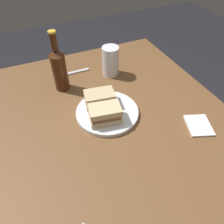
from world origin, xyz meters
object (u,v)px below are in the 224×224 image
plate (107,112)px  pint_glass (110,63)px  sandwich_half_right (105,114)px  cider_bottle (59,68)px  fork (72,73)px  sandwich_half_left (100,99)px  napkin (199,125)px

plate → pint_glass: size_ratio=1.76×
sandwich_half_right → pint_glass: pint_glass is taller
cider_bottle → plate: bearing=27.2°
fork → sandwich_half_left: bearing=-82.6°
cider_bottle → napkin: 0.63m
plate → cider_bottle: size_ratio=0.93×
plate → sandwich_half_left: 0.06m
sandwich_half_right → pint_glass: 0.34m
plate → sandwich_half_right: sandwich_half_right is taller
napkin → fork: bearing=-147.1°
napkin → sandwich_half_left: bearing=-129.3°
fork → sandwich_half_right: bearing=-86.7°
sandwich_half_left → pint_glass: bearing=146.4°
pint_glass → fork: bearing=-114.4°
sandwich_half_right → cider_bottle: cider_bottle is taller
plate → sandwich_half_right: (0.04, -0.03, 0.04)m
pint_glass → cider_bottle: 0.26m
cider_bottle → napkin: (0.45, 0.43, -0.10)m
fork → napkin: bearing=-57.6°
pint_glass → fork: (-0.08, -0.18, -0.06)m
sandwich_half_left → sandwich_half_right: 0.10m
sandwich_half_left → napkin: (0.26, 0.31, -0.04)m
sandwich_half_right → napkin: sandwich_half_right is taller
pint_glass → cider_bottle: bearing=-86.2°
napkin → fork: size_ratio=0.61×
napkin → pint_glass: bearing=-159.4°
plate → napkin: plate is taller
sandwich_half_left → napkin: 0.41m
plate → fork: plate is taller
sandwich_half_right → napkin: bearing=63.6°
pint_glass → cider_bottle: (0.02, -0.25, 0.04)m
sandwich_half_left → pint_glass: (-0.21, 0.14, 0.02)m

